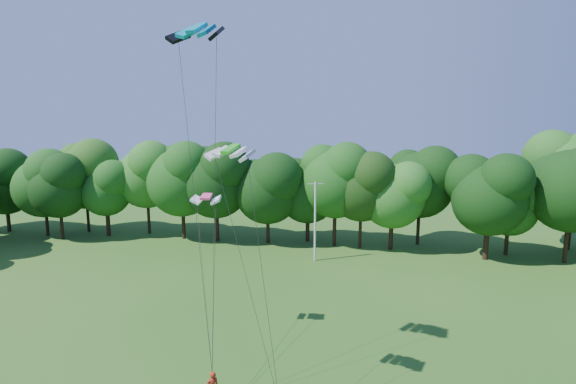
# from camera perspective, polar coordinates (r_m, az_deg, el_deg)

# --- Properties ---
(utility_pole) EXTENTS (1.66, 0.59, 8.55)m
(utility_pole) POSITION_cam_1_polar(r_m,az_deg,el_deg) (47.60, 3.46, -3.66)
(utility_pole) COLOR silver
(utility_pole) RESTS_ON ground
(kite_teal) EXTENTS (3.28, 2.00, 0.80)m
(kite_teal) POSITION_cam_1_polar(r_m,az_deg,el_deg) (26.03, -11.51, 19.72)
(kite_teal) COLOR #0589A1
(kite_teal) RESTS_ON ground
(kite_green) EXTENTS (2.71, 1.85, 0.48)m
(kite_green) POSITION_cam_1_polar(r_m,az_deg,el_deg) (22.68, -7.30, 5.45)
(kite_green) COLOR green
(kite_green) RESTS_ON ground
(kite_pink) EXTENTS (2.08, 1.13, 0.35)m
(kite_pink) POSITION_cam_1_polar(r_m,az_deg,el_deg) (30.95, -10.35, -0.57)
(kite_pink) COLOR #F84586
(kite_pink) RESTS_ON ground
(tree_back_west) EXTENTS (8.93, 8.93, 12.99)m
(tree_back_west) POSITION_cam_1_polar(r_m,az_deg,el_deg) (64.90, -24.41, 2.36)
(tree_back_west) COLOR #312513
(tree_back_west) RESTS_ON ground
(tree_back_center) EXTENTS (8.37, 8.37, 12.18)m
(tree_back_center) POSITION_cam_1_polar(r_m,az_deg,el_deg) (52.46, 9.31, 1.03)
(tree_back_center) COLOR black
(tree_back_center) RESTS_ON ground
(tree_back_east) EXTENTS (9.98, 9.98, 14.52)m
(tree_back_east) POSITION_cam_1_polar(r_m,az_deg,el_deg) (60.51, 32.65, 2.17)
(tree_back_east) COLOR #302013
(tree_back_east) RESTS_ON ground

